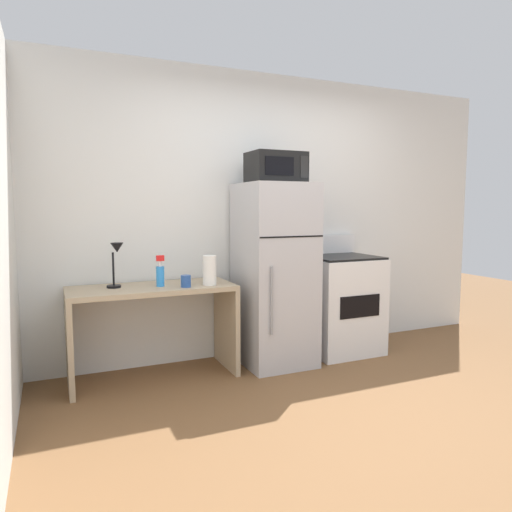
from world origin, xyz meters
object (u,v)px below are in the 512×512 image
(desk, at_px, (153,313))
(desk_lamp, at_px, (116,257))
(refrigerator, at_px, (274,274))
(coffee_mug, at_px, (186,281))
(oven_range, at_px, (341,303))
(paper_towel_roll, at_px, (210,270))
(spray_bottle, at_px, (160,274))
(microwave, at_px, (276,168))

(desk, bearing_deg, desk_lamp, 171.29)
(refrigerator, bearing_deg, coffee_mug, -172.93)
(desk_lamp, height_order, oven_range, desk_lamp)
(desk_lamp, xyz_separation_m, paper_towel_roll, (0.71, -0.17, -0.12))
(paper_towel_roll, relative_size, oven_range, 0.22)
(desk_lamp, xyz_separation_m, oven_range, (2.05, -0.06, -0.52))
(desk_lamp, xyz_separation_m, spray_bottle, (0.33, -0.08, -0.14))
(desk, relative_size, microwave, 2.82)
(spray_bottle, height_order, microwave, microwave)
(desk, bearing_deg, refrigerator, -2.74)
(desk_lamp, relative_size, spray_bottle, 1.42)
(microwave, relative_size, oven_range, 0.42)
(microwave, height_order, oven_range, microwave)
(desk, relative_size, paper_towel_roll, 5.41)
(desk, height_order, oven_range, oven_range)
(desk_lamp, height_order, microwave, microwave)
(desk, distance_m, desk_lamp, 0.53)
(paper_towel_roll, distance_m, microwave, 1.05)
(spray_bottle, bearing_deg, oven_range, 0.42)
(coffee_mug, xyz_separation_m, microwave, (0.83, 0.08, 0.92))
(desk_lamp, bearing_deg, coffee_mug, -21.14)
(spray_bottle, relative_size, refrigerator, 0.16)
(spray_bottle, distance_m, microwave, 1.32)
(spray_bottle, bearing_deg, microwave, -2.09)
(desk, xyz_separation_m, desk_lamp, (-0.26, 0.04, 0.46))
(spray_bottle, height_order, oven_range, oven_range)
(microwave, bearing_deg, spray_bottle, 177.91)
(desk_lamp, height_order, refrigerator, refrigerator)
(refrigerator, relative_size, oven_range, 1.44)
(spray_bottle, bearing_deg, desk_lamp, 166.87)
(refrigerator, distance_m, microwave, 0.92)
(desk, height_order, refrigerator, refrigerator)
(paper_towel_roll, bearing_deg, coffee_mug, -173.23)
(desk, relative_size, oven_range, 1.18)
(desk_lamp, bearing_deg, oven_range, -1.77)
(paper_towel_roll, distance_m, coffee_mug, 0.22)
(refrigerator, xyz_separation_m, microwave, (0.00, -0.02, 0.92))
(paper_towel_roll, height_order, microwave, microwave)
(spray_bottle, height_order, paper_towel_roll, spray_bottle)
(desk, distance_m, microwave, 1.59)
(microwave, bearing_deg, desk, 176.13)
(refrigerator, relative_size, microwave, 3.44)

